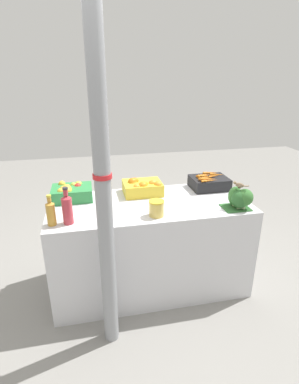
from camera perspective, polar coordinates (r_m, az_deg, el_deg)
ground_plane at (r=3.05m, az=0.00°, el=-16.82°), size 10.00×10.00×0.00m
market_table at (r=2.81m, az=0.00°, el=-10.01°), size 1.73×0.78×0.85m
support_pole at (r=1.90m, az=-8.77°, el=-0.29°), size 0.12×0.12×2.38m
apple_crate at (r=2.75m, az=-14.67°, el=0.01°), size 0.35×0.28×0.15m
orange_crate at (r=2.78m, az=-1.38°, el=0.98°), size 0.35×0.28×0.15m
carrot_crate at (r=2.98m, az=11.28°, el=1.81°), size 0.35×0.28×0.15m
broccoli_pile at (r=2.58m, az=16.90°, el=-1.14°), size 0.23×0.21×0.18m
juice_bottle_amber at (r=2.31m, az=-18.28°, el=-3.74°), size 0.07×0.07×0.24m
juice_bottle_ruby at (r=2.29m, az=-15.40°, el=-3.05°), size 0.08×0.08×0.29m
pickle_jar at (r=2.35m, az=1.23°, el=-3.13°), size 0.12×0.12×0.13m
sparrow_bird at (r=2.54m, az=16.70°, el=1.32°), size 0.10×0.11×0.05m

